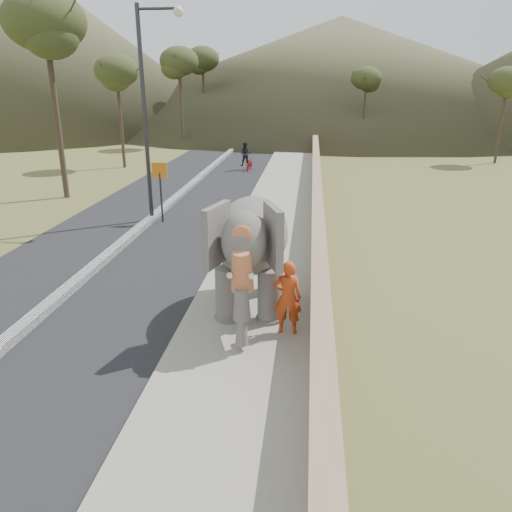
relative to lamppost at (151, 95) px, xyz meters
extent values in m
plane|color=olive|center=(4.69, -11.04, -4.87)|extent=(160.00, 160.00, 0.00)
cube|color=black|center=(-0.31, -1.04, -4.86)|extent=(7.00, 120.00, 0.03)
cube|color=black|center=(-0.31, -1.04, -4.76)|extent=(0.35, 120.00, 0.22)
cube|color=#9E9687|center=(4.69, -1.04, -4.80)|extent=(3.00, 120.00, 0.15)
cube|color=tan|center=(6.34, -1.04, -4.32)|extent=(0.30, 120.00, 1.10)
cylinder|color=#2B2C30|center=(-0.31, 0.00, -0.87)|extent=(0.16, 0.16, 8.00)
cylinder|color=#2B2C30|center=(0.49, 0.00, 2.93)|extent=(1.60, 0.10, 0.10)
sphere|color=#FFF2CC|center=(1.19, 0.00, 2.83)|extent=(0.36, 0.36, 0.36)
cylinder|color=#2D2D33|center=(0.19, -0.19, -3.87)|extent=(0.08, 0.08, 2.00)
cube|color=orange|center=(0.19, -0.19, -2.77)|extent=(0.60, 0.05, 0.60)
cone|color=brown|center=(9.69, 58.96, 2.13)|extent=(80.00, 80.00, 14.00)
imported|color=#C03C14|center=(5.64, -9.21, -3.89)|extent=(0.61, 0.40, 1.67)
imported|color=maroon|center=(2.19, 12.41, -4.46)|extent=(0.63, 1.61, 0.83)
imported|color=black|center=(1.95, 12.41, -3.86)|extent=(0.77, 0.61, 1.52)
camera|label=1|loc=(6.03, -19.05, 0.52)|focal=35.00mm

